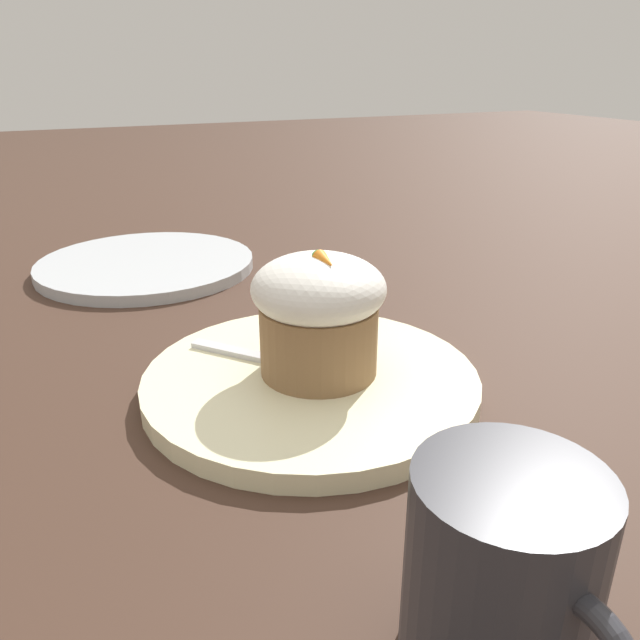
# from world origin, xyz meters

# --- Properties ---
(ground_plane) EXTENTS (4.00, 4.00, 0.00)m
(ground_plane) POSITION_xyz_m (0.00, 0.00, 0.00)
(ground_plane) COLOR #3D281E
(dessert_plate) EXTENTS (0.23, 0.23, 0.01)m
(dessert_plate) POSITION_xyz_m (0.00, 0.00, 0.01)
(dessert_plate) COLOR beige
(dessert_plate) RESTS_ON ground_plane
(carrot_cake) EXTENTS (0.09, 0.09, 0.09)m
(carrot_cake) POSITION_xyz_m (0.00, 0.01, 0.06)
(carrot_cake) COLOR olive
(carrot_cake) RESTS_ON dessert_plate
(spoon) EXTENTS (0.11, 0.10, 0.01)m
(spoon) POSITION_xyz_m (-0.01, -0.01, 0.02)
(spoon) COLOR silver
(spoon) RESTS_ON dessert_plate
(coffee_cup) EXTENTS (0.10, 0.07, 0.08)m
(coffee_cup) POSITION_xyz_m (0.22, -0.02, 0.04)
(coffee_cup) COLOR #2D2D33
(coffee_cup) RESTS_ON ground_plane
(side_plate) EXTENTS (0.23, 0.23, 0.01)m
(side_plate) POSITION_xyz_m (-0.33, -0.05, 0.01)
(side_plate) COLOR #B2B7BC
(side_plate) RESTS_ON ground_plane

